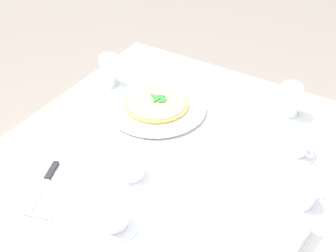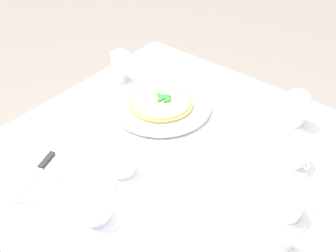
{
  "view_description": "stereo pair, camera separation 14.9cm",
  "coord_description": "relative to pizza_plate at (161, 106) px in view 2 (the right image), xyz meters",
  "views": [
    {
      "loc": [
        0.92,
        0.51,
        1.68
      ],
      "look_at": [
        -0.09,
        -0.1,
        0.77
      ],
      "focal_mm": 47.49,
      "sensor_mm": 36.0,
      "label": 1
    },
    {
      "loc": [
        0.83,
        0.63,
        1.68
      ],
      "look_at": [
        -0.09,
        -0.1,
        0.77
      ],
      "focal_mm": 47.49,
      "sensor_mm": 36.0,
      "label": 2
    }
  ],
  "objects": [
    {
      "name": "dining_table",
      "position": [
        0.17,
        0.2,
        -0.14
      ],
      "size": [
        1.11,
        1.11,
        0.75
      ],
      "color": "white",
      "rests_on": "ground_plane"
    },
    {
      "name": "water_glass_far_right",
      "position": [
        -0.05,
        -0.25,
        0.04
      ],
      "size": [
        0.07,
        0.07,
        0.12
      ],
      "color": "white",
      "rests_on": "dining_table"
    },
    {
      "name": "napkin_folded",
      "position": [
        0.5,
        -0.06,
        -0.0
      ],
      "size": [
        0.25,
        0.19,
        0.02
      ],
      "rotation": [
        0.0,
        0.0,
        0.32
      ],
      "color": "white",
      "rests_on": "dining_table"
    },
    {
      "name": "dinner_knife",
      "position": [
        0.5,
        -0.06,
        0.01
      ],
      "size": [
        0.19,
        0.08,
        0.01
      ],
      "rotation": [
        0.0,
        0.0,
        0.35
      ],
      "color": "silver",
      "rests_on": "napkin_folded"
    },
    {
      "name": "coffee_cup_near_left",
      "position": [
        0.33,
        0.12,
        0.02
      ],
      "size": [
        0.13,
        0.13,
        0.06
      ],
      "color": "white",
      "rests_on": "dining_table"
    },
    {
      "name": "coffee_cup_back_corner",
      "position": [
        0.17,
        0.58,
        0.02
      ],
      "size": [
        0.13,
        0.13,
        0.06
      ],
      "color": "white",
      "rests_on": "dining_table"
    },
    {
      "name": "coffee_cup_center_back",
      "position": [
        -0.03,
        0.51,
        0.02
      ],
      "size": [
        0.13,
        0.13,
        0.06
      ],
      "color": "white",
      "rests_on": "dining_table"
    },
    {
      "name": "coffee_cup_right_edge",
      "position": [
        0.5,
        0.19,
        0.02
      ],
      "size": [
        0.13,
        0.13,
        0.06
      ],
      "color": "white",
      "rests_on": "dining_table"
    },
    {
      "name": "menu_card",
      "position": [
        0.3,
        0.64,
        0.02
      ],
      "size": [
        0.09,
        0.02,
        0.06
      ],
      "rotation": [
        0.0,
        0.0,
        2.98
      ],
      "color": "white",
      "rests_on": "dining_table"
    },
    {
      "name": "pizza",
      "position": [
        -0.0,
        -0.0,
        0.01
      ],
      "size": [
        0.23,
        0.23,
        0.02
      ],
      "color": "tan",
      "rests_on": "pizza_plate"
    },
    {
      "name": "water_glass_near_right",
      "position": [
        -0.23,
        0.41,
        0.04
      ],
      "size": [
        0.07,
        0.07,
        0.11
      ],
      "color": "white",
      "rests_on": "dining_table"
    },
    {
      "name": "pizza_plate",
      "position": [
        0.0,
        0.0,
        0.0
      ],
      "size": [
        0.36,
        0.36,
        0.02
      ],
      "color": "white",
      "rests_on": "dining_table"
    }
  ]
}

